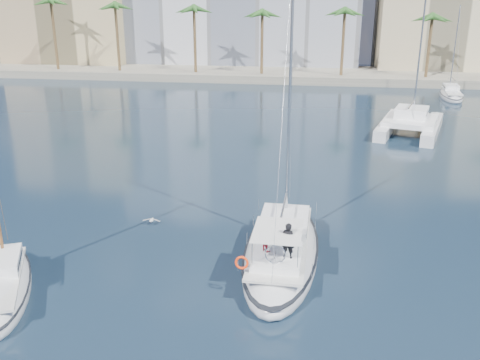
# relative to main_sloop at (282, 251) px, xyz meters

# --- Properties ---
(ground) EXTENTS (160.00, 160.00, 0.00)m
(ground) POSITION_rel_main_sloop_xyz_m (-1.27, 1.37, -0.54)
(ground) COLOR black
(ground) RESTS_ON ground
(quay) EXTENTS (120.00, 14.00, 1.20)m
(quay) POSITION_rel_main_sloop_xyz_m (-1.27, 62.37, 0.06)
(quay) COLOR gray
(quay) RESTS_ON ground
(building_tan_left) EXTENTS (22.00, 14.00, 22.00)m
(building_tan_left) POSITION_rel_main_sloop_xyz_m (-43.27, 70.37, 10.46)
(building_tan_left) COLOR tan
(building_tan_left) RESTS_ON ground
(building_beige) EXTENTS (20.00, 14.00, 20.00)m
(building_beige) POSITION_rel_main_sloop_xyz_m (20.73, 71.37, 9.46)
(building_beige) COLOR beige
(building_beige) RESTS_ON ground
(palm_left) EXTENTS (3.60, 3.60, 12.30)m
(palm_left) POSITION_rel_main_sloop_xyz_m (-35.27, 58.37, 9.75)
(palm_left) COLOR brown
(palm_left) RESTS_ON ground
(palm_centre) EXTENTS (3.60, 3.60, 12.30)m
(palm_centre) POSITION_rel_main_sloop_xyz_m (-1.27, 58.37, 9.75)
(palm_centre) COLOR brown
(palm_centre) RESTS_ON ground
(main_sloop) EXTENTS (3.96, 11.95, 17.65)m
(main_sloop) POSITION_rel_main_sloop_xyz_m (0.00, 0.00, 0.00)
(main_sloop) COLOR silver
(main_sloop) RESTS_ON ground
(small_sloop) EXTENTS (5.62, 8.27, 11.43)m
(small_sloop) POSITION_rel_main_sloop_xyz_m (-12.48, -5.26, -0.12)
(small_sloop) COLOR silver
(small_sloop) RESTS_ON ground
(catamaran) EXTENTS (8.03, 11.82, 15.87)m
(catamaran) POSITION_rel_main_sloop_xyz_m (10.61, 28.64, 0.58)
(catamaran) COLOR silver
(catamaran) RESTS_ON ground
(seagull) EXTENTS (1.09, 0.47, 0.20)m
(seagull) POSITION_rel_main_sloop_xyz_m (-8.04, 3.32, -0.22)
(seagull) COLOR silver
(seagull) RESTS_ON ground
(moored_yacht_a) EXTENTS (3.37, 9.52, 11.90)m
(moored_yacht_a) POSITION_rel_main_sloop_xyz_m (18.73, 48.37, -0.54)
(moored_yacht_a) COLOR silver
(moored_yacht_a) RESTS_ON ground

